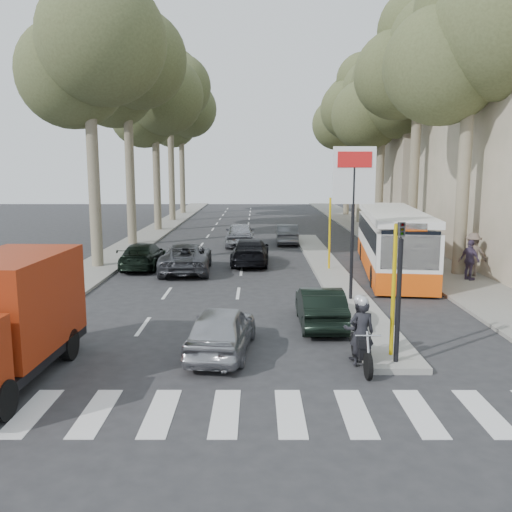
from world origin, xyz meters
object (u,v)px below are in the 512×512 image
at_px(dark_hatchback, 320,306).
at_px(motorcycle, 360,333).
at_px(red_truck, 4,317).
at_px(silver_hatchback, 222,330).
at_px(city_bus, 392,239).

relative_size(dark_hatchback, motorcycle, 1.75).
distance_m(dark_hatchback, red_truck, 8.95).
xyz_separation_m(silver_hatchback, motorcycle, (3.50, -0.83, 0.17)).
distance_m(dark_hatchback, city_bus, 10.02).
bearing_deg(dark_hatchback, silver_hatchback, 41.17).
xyz_separation_m(dark_hatchback, red_truck, (-7.73, -4.44, 0.89)).
xyz_separation_m(silver_hatchback, city_bus, (7.30, 11.50, 0.91)).
bearing_deg(dark_hatchback, red_truck, 29.67).
relative_size(dark_hatchback, red_truck, 0.69).
xyz_separation_m(silver_hatchback, dark_hatchback, (2.90, 2.55, -0.03)).
xyz_separation_m(silver_hatchback, red_truck, (-4.83, -1.88, 0.86)).
bearing_deg(silver_hatchback, red_truck, 27.61).
bearing_deg(dark_hatchback, city_bus, -116.37).
height_order(red_truck, motorcycle, red_truck).
relative_size(red_truck, city_bus, 0.48).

